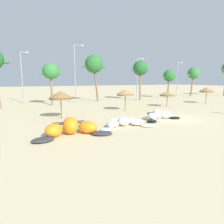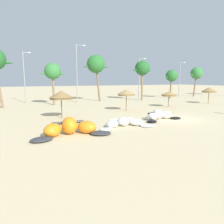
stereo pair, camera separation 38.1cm
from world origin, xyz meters
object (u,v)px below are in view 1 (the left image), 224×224
at_px(beach_umbrella_middle, 125,92).
at_px(lamppost_west_center, 76,71).
at_px(lamppost_east_center, 138,77).
at_px(beach_umbrella_outermost, 207,90).
at_px(beach_umbrella_near_palms, 167,94).
at_px(kite_left, 125,123).
at_px(palm_left, 51,72).
at_px(palm_left_of_gap, 94,64).
at_px(kite_far_left, 71,128).
at_px(palm_right_of_gap, 194,74).
at_px(palm_center_left, 140,69).
at_px(lamppost_east, 177,77).
at_px(beach_umbrella_near_van, 61,95).
at_px(lamppost_west, 22,75).
at_px(palm_center_right, 169,76).
at_px(kite_left_of_center, 159,116).

xyz_separation_m(beach_umbrella_middle, lamppost_west_center, (-2.92, 13.54, 3.44)).
bearing_deg(lamppost_east_center, beach_umbrella_outermost, -52.55).
bearing_deg(beach_umbrella_near_palms, kite_left, -145.67).
height_order(palm_left, palm_left_of_gap, palm_left_of_gap).
xyz_separation_m(kite_far_left, palm_right_of_gap, (39.76, 23.41, 5.44)).
height_order(palm_center_left, lamppost_east, lamppost_east).
relative_size(palm_left, lamppost_east_center, 0.81).
xyz_separation_m(kite_left, lamppost_west_center, (2.11, 21.97, 5.68)).
height_order(beach_umbrella_near_van, beach_umbrella_middle, beach_umbrella_near_van).
bearing_deg(kite_far_left, beach_umbrella_near_palms, 27.71).
xyz_separation_m(palm_right_of_gap, lamppost_west, (-41.50, 2.33, -0.77)).
relative_size(kite_far_left, palm_center_left, 0.77).
bearing_deg(kite_left, palm_center_right, 40.74).
relative_size(kite_left_of_center, palm_right_of_gap, 0.65).
xyz_separation_m(kite_far_left, kite_left_of_center, (10.32, 1.89, -0.10)).
bearing_deg(palm_center_right, lamppost_west, 173.27).
distance_m(beach_umbrella_outermost, lamppost_west_center, 24.53).
distance_m(kite_left, beach_umbrella_middle, 10.07).
relative_size(beach_umbrella_middle, palm_left_of_gap, 0.33).
xyz_separation_m(beach_umbrella_near_palms, palm_center_right, (11.55, 12.30, 3.10)).
relative_size(beach_umbrella_middle, beach_umbrella_outermost, 1.01).
bearing_deg(kite_left, palm_right_of_gap, 33.37).
bearing_deg(beach_umbrella_near_palms, beach_umbrella_near_van, -172.61).
xyz_separation_m(palm_left_of_gap, lamppost_west_center, (-3.85, -0.25, -1.30)).
relative_size(beach_umbrella_outermost, palm_center_left, 0.36).
bearing_deg(beach_umbrella_middle, kite_left_of_center, -89.87).
distance_m(palm_right_of_gap, lamppost_east_center, 19.94).
distance_m(palm_center_left, lamppost_west_center, 13.49).
xyz_separation_m(beach_umbrella_middle, beach_umbrella_near_palms, (8.16, 0.57, -0.47)).
distance_m(palm_right_of_gap, lamppost_west_center, 32.39).
bearing_deg(kite_far_left, kite_left, 7.40).
distance_m(beach_umbrella_middle, palm_left, 13.97).
height_order(palm_left, lamppost_west, lamppost_west).
relative_size(beach_umbrella_outermost, lamppost_east, 0.34).
height_order(kite_left_of_center, palm_left_of_gap, palm_left_of_gap).
bearing_deg(beach_umbrella_outermost, beach_umbrella_near_van, -174.55).
bearing_deg(beach_umbrella_middle, palm_left_of_gap, 86.12).
bearing_deg(kite_left, palm_center_left, 52.18).
relative_size(beach_umbrella_near_van, lamppost_east, 0.35).
bearing_deg(lamppost_west, palm_right_of_gap, -3.21).
bearing_deg(beach_umbrella_outermost, kite_far_left, -160.39).
height_order(kite_left, kite_left_of_center, kite_left_of_center).
distance_m(kite_left, beach_umbrella_near_van, 8.33).
height_order(lamppost_east_center, lamppost_east, lamppost_east_center).
distance_m(beach_umbrella_near_palms, palm_left_of_gap, 15.93).
bearing_deg(palm_right_of_gap, beach_umbrella_outermost, -131.01).
xyz_separation_m(beach_umbrella_outermost, palm_center_left, (-7.42, 10.54, 4.12)).
bearing_deg(palm_center_right, lamppost_east, 18.17).
bearing_deg(palm_right_of_gap, palm_center_left, -171.51).
distance_m(kite_far_left, palm_center_right, 37.49).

